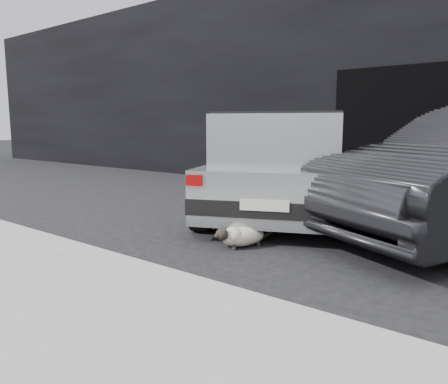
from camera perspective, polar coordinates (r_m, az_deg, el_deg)
The scene contains 7 objects.
ground at distance 6.23m, azimuth 7.28°, elevation -4.55°, with size 80.00×80.00×0.00m, color black.
garage_opening at distance 9.43m, azimuth 25.64°, elevation 7.14°, with size 4.00×0.10×2.60m, color black.
curb at distance 3.62m, azimuth -0.74°, elevation -13.39°, with size 18.00×0.25×0.12m, color gray.
sidewalk at distance 2.88m, azimuth -16.99°, elevation -19.99°, with size 18.00×2.20×0.11m, color gray.
silver_hatchback at distance 7.02m, azimuth 7.99°, elevation 4.16°, with size 3.54×4.75×1.60m.
cat_siamese at distance 5.14m, azimuth 2.04°, elevation -5.80°, with size 0.47×0.81×0.29m.
cat_white at distance 6.01m, azimuth 0.33°, elevation -3.36°, with size 0.65×0.44×0.34m.
Camera 1 is at (3.12, -5.20, 1.42)m, focal length 35.00 mm.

